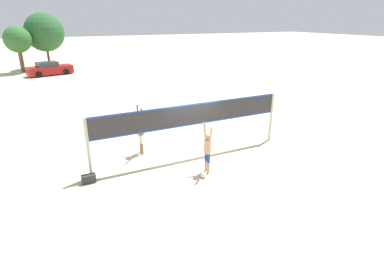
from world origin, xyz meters
TOP-DOWN VIEW (x-y plane):
  - ground_plane at (0.00, 0.00)m, footprint 200.00×200.00m
  - volleyball_net at (0.00, 0.00)m, footprint 8.82×0.13m
  - player_spiker at (-0.11, -1.62)m, footprint 0.28×0.69m
  - player_blocker at (-1.95, 1.24)m, footprint 0.28×0.72m
  - volleyball at (-0.46, -1.97)m, footprint 0.23×0.23m
  - gear_bag at (-4.50, -0.44)m, footprint 0.51×0.25m
  - parked_car_near at (-5.04, 25.02)m, footprint 4.76×2.74m
  - tree_left_cluster at (-7.74, 28.24)m, footprint 2.87×2.87m
  - tree_right_cluster at (-4.90, 30.53)m, footprint 4.53×4.53m

SIDE VIEW (x-z plane):
  - ground_plane at x=0.00m, z-range 0.00..0.00m
  - volleyball at x=-0.46m, z-range 0.00..0.23m
  - gear_bag at x=-4.50m, z-range 0.00..0.32m
  - parked_car_near at x=-5.04m, z-range -0.06..1.37m
  - player_spiker at x=-0.11m, z-range 0.05..2.07m
  - player_blocker at x=-1.95m, z-range 0.06..2.28m
  - volleyball_net at x=0.00m, z-range 0.52..2.92m
  - tree_left_cluster at x=-7.74m, z-range 1.05..6.10m
  - tree_right_cluster at x=-4.90m, z-range 0.98..7.49m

